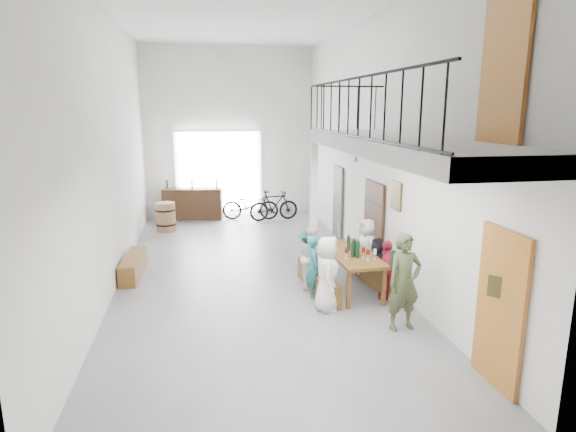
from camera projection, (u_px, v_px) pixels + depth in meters
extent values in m
plane|color=slate|center=(250.00, 273.00, 10.59)|extent=(12.00, 12.00, 0.00)
plane|color=white|center=(230.00, 133.00, 15.74)|extent=(5.50, 0.00, 5.50)
plane|color=white|center=(316.00, 202.00, 4.23)|extent=(5.50, 0.00, 5.50)
plane|color=white|center=(109.00, 150.00, 9.50)|extent=(0.00, 12.00, 12.00)
plane|color=white|center=(374.00, 146.00, 10.47)|extent=(0.00, 12.00, 12.00)
plane|color=white|center=(246.00, 6.00, 9.38)|extent=(12.00, 12.00, 0.00)
cube|color=white|center=(219.00, 174.00, 15.91)|extent=(2.80, 0.08, 2.80)
cube|color=#9F611F|center=(500.00, 309.00, 6.13)|extent=(0.06, 0.95, 2.10)
cube|color=#321C0E|center=(373.00, 227.00, 10.56)|extent=(0.06, 1.10, 2.00)
cube|color=#2E382E|center=(338.00, 203.00, 13.24)|extent=(0.06, 0.80, 2.00)
cube|color=#9F611F|center=(504.00, 62.00, 5.84)|extent=(0.06, 0.90, 1.95)
cube|color=#433C1A|center=(396.00, 196.00, 9.30)|extent=(0.04, 0.45, 0.55)
cylinder|color=white|center=(355.00, 157.00, 11.69)|extent=(0.04, 0.28, 0.28)
cube|color=silver|center=(402.00, 146.00, 7.21)|extent=(1.50, 5.60, 0.25)
cube|color=black|center=(358.00, 78.00, 6.87)|extent=(0.03, 5.60, 0.03)
cube|color=black|center=(356.00, 136.00, 7.05)|extent=(0.03, 5.60, 0.03)
cube|color=black|center=(348.00, 86.00, 9.66)|extent=(1.50, 0.03, 0.03)
cube|color=silver|center=(313.00, 211.00, 10.07)|extent=(0.14, 0.14, 2.88)
cube|color=brown|center=(351.00, 254.00, 9.43)|extent=(0.86, 1.97, 0.06)
cube|color=brown|center=(349.00, 290.00, 8.65)|extent=(0.07, 0.07, 0.73)
cube|color=brown|center=(384.00, 287.00, 8.79)|extent=(0.07, 0.07, 0.73)
cube|color=brown|center=(323.00, 261.00, 10.24)|extent=(0.07, 0.07, 0.73)
cube|color=brown|center=(352.00, 259.00, 10.38)|extent=(0.07, 0.07, 0.73)
cube|color=brown|center=(318.00, 281.00, 9.47)|extent=(0.43, 1.94, 0.44)
cube|color=brown|center=(381.00, 279.00, 9.58)|extent=(0.45, 1.91, 0.44)
cylinder|color=black|center=(348.00, 242.00, 9.53)|extent=(0.07, 0.07, 0.35)
cylinder|color=black|center=(358.00, 247.00, 9.17)|extent=(0.07, 0.07, 0.35)
cylinder|color=black|center=(353.00, 248.00, 9.09)|extent=(0.07, 0.07, 0.35)
cylinder|color=black|center=(358.00, 249.00, 9.04)|extent=(0.07, 0.07, 0.35)
cylinder|color=black|center=(355.00, 247.00, 9.20)|extent=(0.07, 0.07, 0.35)
cube|color=brown|center=(133.00, 266.00, 10.37)|extent=(0.43, 1.60, 0.44)
cylinder|color=olive|center=(166.00, 217.00, 14.13)|extent=(0.57, 0.57, 0.85)
cylinder|color=black|center=(166.00, 224.00, 14.17)|extent=(0.58, 0.58, 0.05)
cylinder|color=black|center=(165.00, 210.00, 14.08)|extent=(0.58, 0.58, 0.05)
cube|color=#321C0E|center=(193.00, 204.00, 15.68)|extent=(1.95, 0.81, 1.00)
cylinder|color=black|center=(167.00, 185.00, 15.49)|extent=(0.06, 0.06, 0.28)
cylinder|color=black|center=(192.00, 184.00, 15.53)|extent=(0.06, 0.06, 0.28)
cylinder|color=black|center=(217.00, 184.00, 15.56)|extent=(0.06, 0.06, 0.28)
imported|color=silver|center=(327.00, 274.00, 8.54)|extent=(0.57, 0.74, 1.36)
imported|color=#216471|center=(314.00, 266.00, 9.19)|extent=(0.33, 0.47, 1.20)
imported|color=silver|center=(312.00, 257.00, 9.68)|extent=(0.64, 0.73, 1.26)
imported|color=#216471|center=(307.00, 253.00, 10.25)|extent=(0.50, 0.73, 1.05)
imported|color=#A41C34|center=(386.00, 270.00, 9.09)|extent=(0.51, 0.72, 1.14)
imported|color=black|center=(377.00, 262.00, 9.74)|extent=(0.47, 0.98, 1.01)
imported|color=silver|center=(367.00, 248.00, 10.24)|extent=(0.50, 0.68, 1.28)
imported|color=#404A2A|center=(404.00, 282.00, 7.77)|extent=(0.63, 0.46, 1.62)
imported|color=#154918|center=(354.00, 256.00, 11.20)|extent=(0.37, 0.33, 0.38)
imported|color=black|center=(250.00, 205.00, 15.58)|extent=(1.88, 0.89, 0.95)
imported|color=black|center=(274.00, 206.00, 15.45)|extent=(1.66, 0.70, 0.97)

